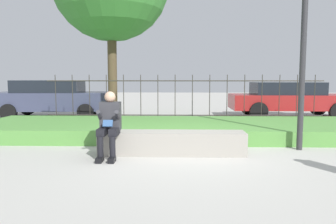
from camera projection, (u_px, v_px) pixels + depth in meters
name	position (u px, v px, depth m)	size (l,w,h in m)	color
ground_plane	(188.00, 154.00, 6.49)	(60.00, 60.00, 0.00)	#B2AFA8
stone_bench	(172.00, 144.00, 6.48)	(2.87, 0.55, 0.45)	gray
person_seated_reader	(109.00, 122.00, 6.15)	(0.42, 0.73, 1.25)	black
grass_berm	(185.00, 129.00, 8.66)	(10.83, 3.01, 0.34)	#569342
iron_fence	(184.00, 99.00, 10.48)	(8.83, 0.03, 1.62)	#332D28
car_parked_left	(53.00, 98.00, 12.72)	(4.57, 2.16, 1.43)	#383D56
car_parked_right	(289.00, 98.00, 12.61)	(4.59, 2.06, 1.36)	maroon
street_lamp	(304.00, 29.00, 6.64)	(0.28, 0.28, 4.08)	#2D2D30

